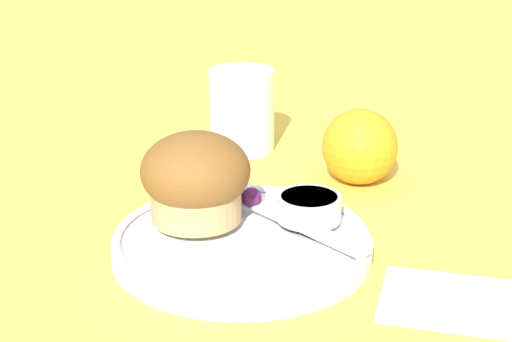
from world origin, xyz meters
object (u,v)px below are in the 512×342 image
orange_fruit (360,147)px  juice_glass (242,110)px  muffin (196,179)px  butter_knife (275,213)px

orange_fruit → juice_glass: juice_glass is taller
juice_glass → orange_fruit: bearing=-25.3°
muffin → butter_knife: muffin is taller
orange_fruit → juice_glass: (-0.13, 0.06, 0.01)m
butter_knife → juice_glass: 0.22m
orange_fruit → juice_glass: bearing=154.7°
butter_knife → juice_glass: juice_glass is taller
juice_glass → butter_knife: bearing=-67.4°
butter_knife → orange_fruit: 0.15m
muffin → orange_fruit: 0.20m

